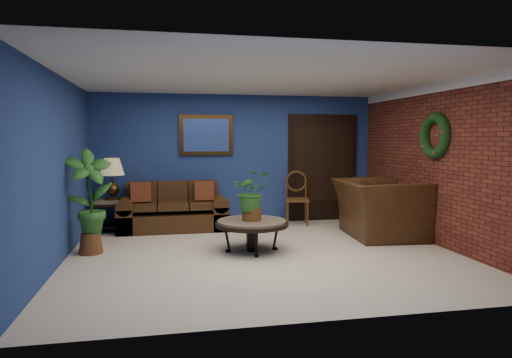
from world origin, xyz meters
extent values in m
plane|color=beige|center=(0.00, 0.00, 0.00)|extent=(5.50, 5.50, 0.00)
cube|color=navy|center=(0.00, 2.50, 1.25)|extent=(5.50, 0.04, 2.50)
cube|color=navy|center=(-2.75, 0.00, 1.25)|extent=(0.04, 5.00, 2.50)
cube|color=maroon|center=(2.75, 0.00, 1.25)|extent=(0.04, 5.00, 2.50)
cube|color=white|center=(0.00, 0.00, 2.50)|extent=(5.50, 5.00, 0.02)
cube|color=white|center=(2.72, 0.00, 2.43)|extent=(0.03, 5.00, 0.14)
cube|color=#472D12|center=(-0.60, 2.46, 1.72)|extent=(1.02, 0.06, 0.77)
cube|color=black|center=(1.75, 2.47, 1.05)|extent=(1.44, 0.06, 2.18)
torus|color=black|center=(2.69, 0.05, 1.70)|extent=(0.16, 0.72, 0.72)
cube|color=#442913|center=(-1.25, 2.00, 0.16)|extent=(1.94, 0.84, 0.32)
cube|color=#442913|center=(-1.25, 2.30, 0.45)|extent=(1.66, 0.23, 0.79)
cube|color=#442913|center=(-1.80, 1.95, 0.45)|extent=(0.54, 0.57, 0.12)
cube|color=#442913|center=(-1.25, 1.95, 0.45)|extent=(0.54, 0.57, 0.12)
cube|color=#442913|center=(-0.70, 1.95, 0.45)|extent=(0.54, 0.57, 0.12)
cube|color=#442913|center=(-2.08, 2.00, 0.22)|extent=(0.28, 0.84, 0.44)
cube|color=#442913|center=(-0.42, 2.00, 0.22)|extent=(0.28, 0.84, 0.44)
cube|color=brown|center=(-1.81, 1.98, 0.70)|extent=(0.35, 0.11, 0.35)
cube|color=brown|center=(-0.68, 1.98, 0.70)|extent=(0.35, 0.11, 0.35)
cylinder|color=#534F48|center=(-0.15, 0.18, 0.43)|extent=(1.01, 1.01, 0.05)
cylinder|color=black|center=(-0.15, 0.18, 0.40)|extent=(1.07, 1.07, 0.05)
cylinder|color=black|center=(-0.15, 0.18, 0.20)|extent=(0.14, 0.14, 0.41)
cube|color=#534F48|center=(-2.30, 2.05, 0.55)|extent=(0.59, 0.59, 0.05)
cube|color=black|center=(-2.30, 2.05, 0.51)|extent=(0.63, 0.63, 0.04)
cube|color=black|center=(-2.30, 2.05, 0.12)|extent=(0.54, 0.54, 0.03)
cylinder|color=black|center=(-2.55, 1.80, 0.28)|extent=(0.03, 0.03, 0.55)
cylinder|color=black|center=(-2.05, 1.80, 0.28)|extent=(0.03, 0.03, 0.55)
cylinder|color=black|center=(-2.55, 2.30, 0.28)|extent=(0.03, 0.03, 0.55)
cylinder|color=black|center=(-2.05, 2.30, 0.28)|extent=(0.03, 0.03, 0.55)
cylinder|color=#472D12|center=(-2.30, 2.05, 0.60)|extent=(0.26, 0.26, 0.05)
sphere|color=#472D12|center=(-2.30, 2.05, 0.73)|extent=(0.23, 0.23, 0.23)
cylinder|color=#472D12|center=(-2.30, 2.05, 0.92)|extent=(0.03, 0.03, 0.30)
cone|color=tan|center=(-2.30, 2.05, 1.14)|extent=(0.43, 0.43, 0.30)
cube|color=#513217|center=(1.09, 2.05, 0.48)|extent=(0.52, 0.52, 0.04)
torus|color=#513217|center=(1.13, 2.24, 0.82)|extent=(0.41, 0.12, 0.41)
cylinder|color=#513217|center=(0.87, 1.91, 0.23)|extent=(0.04, 0.04, 0.46)
cylinder|color=#513217|center=(1.24, 1.83, 0.23)|extent=(0.04, 0.04, 0.46)
cylinder|color=#513217|center=(0.95, 2.27, 0.23)|extent=(0.04, 0.04, 0.46)
cylinder|color=#513217|center=(1.31, 2.19, 0.23)|extent=(0.04, 0.04, 0.46)
imported|color=#442913|center=(2.15, 0.76, 0.48)|extent=(1.40, 1.57, 0.96)
cylinder|color=brown|center=(-0.15, 0.18, 0.55)|extent=(0.28, 0.28, 0.18)
imported|color=#1D581B|center=(-0.15, 0.18, 0.89)|extent=(0.56, 0.49, 0.61)
cylinder|color=brown|center=(2.35, 1.84, 0.10)|extent=(0.26, 0.26, 0.20)
imported|color=#1D581B|center=(2.35, 1.84, 0.51)|extent=(0.45, 0.40, 0.71)
cylinder|color=brown|center=(-2.45, 0.50, 0.15)|extent=(0.34, 0.34, 0.30)
imported|color=#1D581B|center=(-2.45, 0.50, 0.88)|extent=(0.78, 0.65, 1.27)
camera|label=1|loc=(-1.38, -6.30, 1.65)|focal=32.00mm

